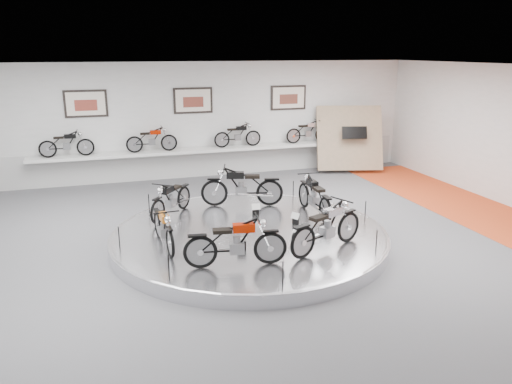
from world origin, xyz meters
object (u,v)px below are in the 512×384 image
object	(u,v)px
bike_a	(314,196)
bike_b	(242,186)
bike_c	(171,198)
display_platform	(249,237)
shelf	(196,151)
bike_e	(236,242)
bike_d	(163,227)
bike_f	(327,227)

from	to	relation	value
bike_a	bike_b	distance (m)	2.02
bike_b	bike_c	size ratio (longest dim) A/B	1.17
display_platform	bike_a	size ratio (longest dim) A/B	3.69
shelf	display_platform	bearing A→B (deg)	-90.00
bike_a	bike_c	xyz separation A→B (m)	(-3.48, 1.01, -0.04)
display_platform	bike_b	world-z (taller)	bike_b
display_platform	bike_a	distance (m)	2.11
bike_e	bike_a	bearing A→B (deg)	50.40
shelf	bike_d	bearing A→B (deg)	-106.61
bike_c	bike_f	world-z (taller)	bike_f
shelf	bike_a	bearing A→B (deg)	-71.75
bike_c	bike_f	distance (m)	4.25
bike_c	bike_e	xyz separation A→B (m)	(0.75, -3.43, 0.03)
bike_f	shelf	bearing A→B (deg)	75.82
display_platform	bike_a	bearing A→B (deg)	17.93
display_platform	bike_b	xyz separation A→B (m)	(0.38, 1.93, 0.70)
display_platform	bike_e	xyz separation A→B (m)	(-0.82, -1.80, 0.65)
bike_e	bike_f	world-z (taller)	bike_f
shelf	bike_a	xyz separation A→B (m)	(1.91, -5.78, -0.19)
shelf	bike_d	size ratio (longest dim) A/B	7.08
shelf	bike_a	world-z (taller)	bike_a
bike_b	shelf	bearing A→B (deg)	-68.79
bike_f	bike_d	bearing A→B (deg)	136.84
display_platform	bike_a	xyz separation A→B (m)	(1.91, 0.62, 0.66)
bike_a	bike_f	xyz separation A→B (m)	(-0.69, -2.20, 0.01)
bike_c	bike_f	bearing A→B (deg)	79.83
bike_b	bike_d	world-z (taller)	bike_b
bike_b	bike_d	size ratio (longest dim) A/B	1.21
bike_c	bike_d	size ratio (longest dim) A/B	1.03
bike_b	bike_f	world-z (taller)	bike_b
bike_d	bike_f	xyz separation A→B (m)	(3.24, -1.20, 0.06)
bike_a	bike_e	distance (m)	3.65
shelf	bike_c	size ratio (longest dim) A/B	6.88
display_platform	bike_e	distance (m)	2.09
bike_e	bike_f	size ratio (longest dim) A/B	0.97
bike_b	bike_f	bearing A→B (deg)	119.86
display_platform	bike_a	world-z (taller)	bike_a
bike_d	bike_e	bearing A→B (deg)	35.56
shelf	bike_a	distance (m)	6.09
display_platform	shelf	bearing A→B (deg)	90.00
shelf	bike_f	distance (m)	8.07
bike_b	bike_e	xyz separation A→B (m)	(-1.20, -3.73, -0.05)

